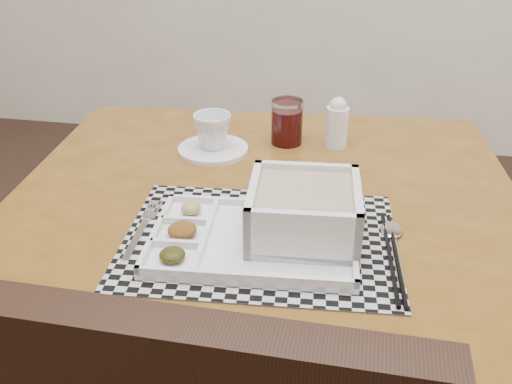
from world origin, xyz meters
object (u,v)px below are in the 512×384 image
dining_table (262,240)px  serving_tray (288,221)px  creamer_bottle (337,123)px  cup (212,131)px  juice_glass (287,124)px

dining_table → serving_tray: (0.06, -0.10, 0.11)m
dining_table → creamer_bottle: bearing=68.9°
cup → creamer_bottle: 0.27m
juice_glass → dining_table: bearing=-90.6°
creamer_bottle → cup: bearing=-163.0°
dining_table → juice_glass: size_ratio=10.35×
cup → creamer_bottle: (0.26, 0.08, 0.01)m
dining_table → cup: 0.28m
serving_tray → creamer_bottle: (0.05, 0.39, 0.01)m
serving_tray → juice_glass: bearing=98.4°
dining_table → serving_tray: 0.16m
serving_tray → cup: (-0.20, 0.31, 0.01)m
cup → juice_glass: 0.17m
juice_glass → creamer_bottle: bearing=1.3°
dining_table → serving_tray: size_ratio=3.01×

